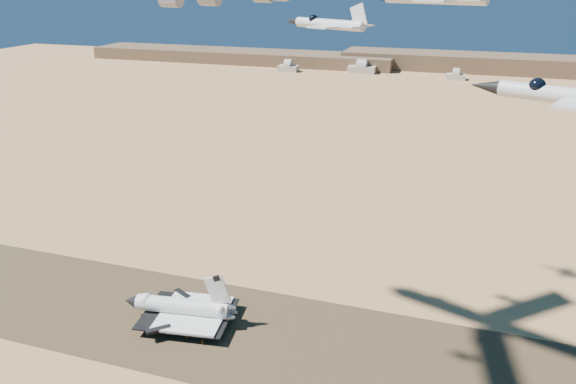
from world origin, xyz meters
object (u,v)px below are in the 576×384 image
(shuttle, at_px, (182,308))
(chase_jet_a, at_px, (327,24))
(crew_c, at_px, (203,342))
(crew_a, at_px, (198,334))
(crew_b, at_px, (187,337))
(chase_jet_c, at_px, (571,96))

(shuttle, bearing_deg, chase_jet_a, -48.28)
(crew_c, bearing_deg, shuttle, 14.97)
(shuttle, xyz_separation_m, chase_jet_a, (56.79, -48.40, 89.91))
(crew_a, relative_size, crew_b, 1.20)
(crew_a, height_order, chase_jet_c, chase_jet_c)
(crew_b, bearing_deg, shuttle, 6.21)
(crew_a, bearing_deg, shuttle, 53.80)
(shuttle, relative_size, chase_jet_c, 2.29)
(shuttle, xyz_separation_m, chase_jet_c, (86.07, -78.20, 86.95))
(crew_a, xyz_separation_m, crew_c, (3.05, -3.05, -0.18))
(shuttle, xyz_separation_m, crew_a, (8.29, -5.89, -3.76))
(crew_a, height_order, crew_c, crew_a)
(crew_b, relative_size, chase_jet_a, 0.11)
(chase_jet_a, bearing_deg, crew_c, 165.26)
(crew_b, relative_size, chase_jet_c, 0.10)
(shuttle, xyz_separation_m, crew_b, (5.77, -8.05, -3.92))
(shuttle, distance_m, crew_c, 14.97)
(crew_c, xyz_separation_m, chase_jet_a, (45.45, -39.46, 93.85))
(chase_jet_a, xyz_separation_m, chase_jet_c, (29.27, -29.79, -2.97))
(crew_a, xyz_separation_m, crew_b, (-2.52, -2.15, -0.16))
(chase_jet_a, relative_size, chase_jet_c, 0.94)
(crew_a, distance_m, chase_jet_c, 139.66)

